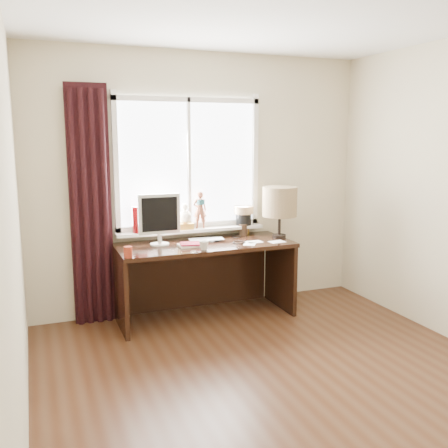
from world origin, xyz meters
name	(u,v)px	position (x,y,z in m)	size (l,w,h in m)	color
floor	(295,393)	(0.00, 0.00, 0.00)	(3.50, 4.00, 0.00)	#3B1E10
ceiling	(306,0)	(0.00, 0.00, 2.60)	(3.50, 4.00, 0.00)	white
wall_back	(202,183)	(0.00, 2.00, 1.30)	(3.50, 2.60, 0.00)	#C1B399
wall_left	(12,228)	(-1.75, 0.00, 1.30)	(4.00, 2.60, 0.00)	#C1B399
laptop	(207,240)	(-0.06, 1.71, 0.76)	(0.35, 0.22, 0.03)	silver
mug	(204,245)	(-0.20, 1.37, 0.80)	(0.09, 0.08, 0.09)	white
red_cup	(128,252)	(-0.90, 1.33, 0.80)	(0.07, 0.07, 0.10)	maroon
window	(191,183)	(-0.14, 1.95, 1.30)	(1.52, 0.20, 1.40)	white
curtain	(91,208)	(-1.13, 1.91, 1.12)	(0.38, 0.09, 2.25)	black
desk	(202,265)	(-0.10, 1.73, 0.51)	(1.70, 0.70, 0.75)	black
monitor	(159,216)	(-0.53, 1.71, 1.03)	(0.40, 0.18, 0.49)	beige
notebook_stack	(191,245)	(-0.27, 1.55, 0.77)	(0.24, 0.19, 0.03)	beige
brush_holder	(243,229)	(0.40, 1.85, 0.81)	(0.09, 0.09, 0.25)	black
icon_frame	(245,228)	(0.45, 1.93, 0.81)	(0.10, 0.02, 0.13)	gold
table_lamp	(280,202)	(0.70, 1.62, 1.11)	(0.35, 0.35, 0.52)	black
loose_papers	(260,242)	(0.41, 1.46, 0.75)	(0.46, 0.22, 0.00)	white
desk_cables	(232,240)	(0.19, 1.65, 0.75)	(0.39, 0.40, 0.01)	black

